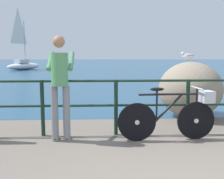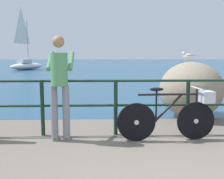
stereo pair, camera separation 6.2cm
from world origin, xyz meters
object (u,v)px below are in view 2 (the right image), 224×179
Objects in this scene: person_at_railing at (60,83)px; seagull at (189,56)px; sailboat at (26,63)px; bicycle at (175,114)px; breakwater_boulder_main at (191,90)px.

seagull is (2.74, 1.69, 0.45)m from person_at_railing.
person_at_railing is 0.29× the size of sailboat.
sailboat is at bearing 15.93° from person_at_railing.
person_at_railing is at bearing 49.36° from seagull.
sailboat reaches higher than person_at_railing.
person_at_railing is at bearing 175.18° from bicycle.
seagull is at bearing -59.82° from person_at_railing.
seagull is 0.06× the size of sailboat.
person_at_railing reaches higher than breakwater_boulder_main.
breakwater_boulder_main is at bearing 150.32° from seagull.
sailboat is (-7.04, 22.39, -0.28)m from person_at_railing.
person_at_railing is 3.26m from breakwater_boulder_main.
breakwater_boulder_main is at bearing -128.16° from sailboat.
breakwater_boulder_main is at bearing -61.46° from person_at_railing.
bicycle is at bearing -116.54° from breakwater_boulder_main.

